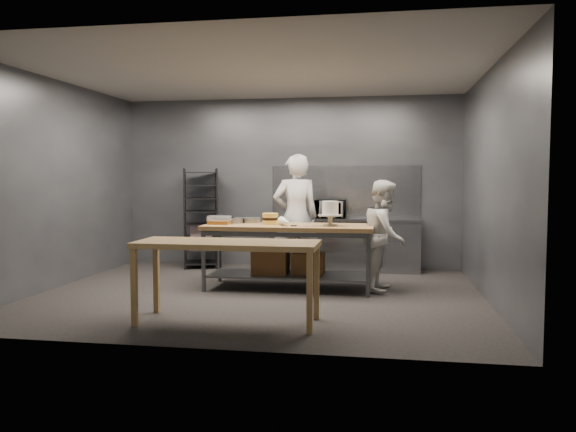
% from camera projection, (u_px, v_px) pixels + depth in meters
% --- Properties ---
extents(ground, '(6.00, 6.00, 0.00)m').
position_uv_depth(ground, '(260.00, 294.00, 7.70)').
color(ground, black).
rests_on(ground, ground).
extents(back_wall, '(6.00, 0.04, 3.00)m').
position_uv_depth(back_wall, '(289.00, 183.00, 10.05)').
color(back_wall, '#4C4F54').
rests_on(back_wall, ground).
extents(work_table, '(2.40, 0.90, 0.92)m').
position_uv_depth(work_table, '(288.00, 249.00, 8.04)').
color(work_table, olive).
rests_on(work_table, ground).
extents(near_counter, '(2.00, 0.70, 0.90)m').
position_uv_depth(near_counter, '(227.00, 249.00, 6.13)').
color(near_counter, olive).
rests_on(near_counter, ground).
extents(back_counter, '(2.60, 0.60, 0.90)m').
position_uv_depth(back_counter, '(344.00, 244.00, 9.64)').
color(back_counter, slate).
rests_on(back_counter, ground).
extents(splashback_panel, '(2.60, 0.02, 0.90)m').
position_uv_depth(splashback_panel, '(345.00, 191.00, 9.87)').
color(splashback_panel, slate).
rests_on(splashback_panel, back_counter).
extents(speed_rack, '(0.77, 0.81, 1.75)m').
position_uv_depth(speed_rack, '(201.00, 219.00, 9.95)').
color(speed_rack, black).
rests_on(speed_rack, ground).
extents(chef_behind, '(0.82, 0.67, 1.96)m').
position_uv_depth(chef_behind, '(296.00, 217.00, 8.79)').
color(chef_behind, silver).
rests_on(chef_behind, ground).
extents(chef_right, '(0.70, 0.84, 1.56)m').
position_uv_depth(chef_right, '(385.00, 235.00, 7.90)').
color(chef_right, silver).
rests_on(chef_right, ground).
extents(microwave, '(0.54, 0.37, 0.30)m').
position_uv_depth(microwave, '(329.00, 209.00, 9.64)').
color(microwave, black).
rests_on(microwave, back_counter).
extents(frosted_cake_stand, '(0.34, 0.34, 0.35)m').
position_uv_depth(frosted_cake_stand, '(330.00, 211.00, 7.79)').
color(frosted_cake_stand, '#B1A88D').
rests_on(frosted_cake_stand, work_table).
extents(layer_cake, '(0.23, 0.23, 0.16)m').
position_uv_depth(layer_cake, '(270.00, 219.00, 8.07)').
color(layer_cake, '#E4BC48').
rests_on(layer_cake, work_table).
extents(cake_pans, '(0.67, 0.38, 0.07)m').
position_uv_depth(cake_pans, '(236.00, 220.00, 8.34)').
color(cake_pans, gray).
rests_on(cake_pans, work_table).
extents(piping_bag, '(0.28, 0.39, 0.12)m').
position_uv_depth(piping_bag, '(286.00, 222.00, 7.79)').
color(piping_bag, white).
rests_on(piping_bag, work_table).
extents(offset_spatula, '(0.36, 0.02, 0.02)m').
position_uv_depth(offset_spatula, '(300.00, 226.00, 7.74)').
color(offset_spatula, slate).
rests_on(offset_spatula, work_table).
extents(pastry_clamshells, '(0.37, 0.42, 0.11)m').
position_uv_depth(pastry_clamshells, '(219.00, 220.00, 8.19)').
color(pastry_clamshells, '#90551C').
rests_on(pastry_clamshells, work_table).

